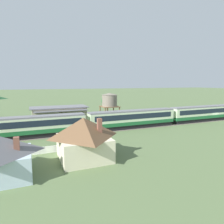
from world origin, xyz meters
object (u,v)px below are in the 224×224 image
at_px(passenger_train, 134,118).
at_px(cottage_grey_roof_2, 1,157).
at_px(cottage_brown_roof, 84,138).
at_px(water_tower, 110,100).
at_px(yard_tree_0, 107,101).
at_px(parked_car_orange, 0,147).
at_px(station_building, 59,116).

bearing_deg(passenger_train, cottage_grey_roof_2, -146.92).
height_order(cottage_grey_roof_2, cottage_brown_roof, cottage_brown_roof).
height_order(water_tower, cottage_grey_roof_2, water_tower).
relative_size(cottage_brown_roof, yard_tree_0, 1.04).
bearing_deg(passenger_train, yard_tree_0, 97.42).
height_order(passenger_train, parked_car_orange, passenger_train).
bearing_deg(water_tower, cottage_grey_roof_2, -132.79).
distance_m(cottage_grey_roof_2, cottage_brown_roof, 9.96).
height_order(station_building, yard_tree_0, yard_tree_0).
height_order(cottage_brown_roof, yard_tree_0, yard_tree_0).
distance_m(passenger_train, parked_car_orange, 27.18).
bearing_deg(water_tower, yard_tree_0, 74.88).
distance_m(passenger_train, station_building, 17.92).
distance_m(water_tower, parked_car_orange, 27.65).
distance_m(water_tower, cottage_grey_roof_2, 32.78).
relative_size(water_tower, cottage_grey_roof_2, 1.18).
xyz_separation_m(passenger_train, yard_tree_0, (-1.63, 12.52, 3.03)).
height_order(passenger_train, water_tower, water_tower).
bearing_deg(yard_tree_0, parked_car_orange, -143.16).
bearing_deg(passenger_train, water_tower, 111.42).
bearing_deg(yard_tree_0, cottage_grey_roof_2, -129.12).
bearing_deg(parked_car_orange, cottage_brown_roof, -127.64).
xyz_separation_m(station_building, parked_car_orange, (-11.00, -15.17, -1.70)).
distance_m(parked_car_orange, yard_tree_0, 31.35).
bearing_deg(yard_tree_0, passenger_train, -82.58).
bearing_deg(cottage_grey_roof_2, parked_car_orange, 97.33).
height_order(cottage_grey_roof_2, parked_car_orange, cottage_grey_roof_2).
relative_size(passenger_train, water_tower, 14.08).
bearing_deg(cottage_grey_roof_2, station_building, 69.18).
height_order(passenger_train, cottage_brown_roof, cottage_brown_roof).
xyz_separation_m(water_tower, yard_tree_0, (1.34, 4.95, -0.56)).
bearing_deg(cottage_grey_roof_2, water_tower, 47.21).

